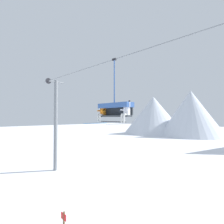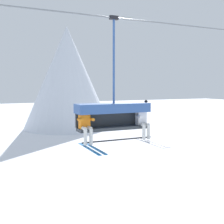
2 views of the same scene
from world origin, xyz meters
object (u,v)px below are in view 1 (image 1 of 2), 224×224
object	(u,v)px
skier_orange	(102,113)
skier_white	(125,112)
chairlift_chair	(115,107)
lift_tower_near	(56,123)

from	to	relation	value
skier_orange	skier_white	bearing A→B (deg)	0.19
skier_orange	skier_white	world-z (taller)	skier_white
chairlift_chair	skier_orange	xyz separation A→B (m)	(-1.01, -0.22, -0.32)
chairlift_chair	skier_orange	size ratio (longest dim) A/B	2.29
lift_tower_near	skier_orange	distance (m)	8.10
chairlift_chair	skier_white	world-z (taller)	chairlift_chair
lift_tower_near	chairlift_chair	xyz separation A→B (m)	(9.01, -0.71, 1.17)
lift_tower_near	skier_white	bearing A→B (deg)	-5.27
chairlift_chair	skier_white	bearing A→B (deg)	-11.93
lift_tower_near	skier_orange	xyz separation A→B (m)	(8.00, -0.93, 0.84)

